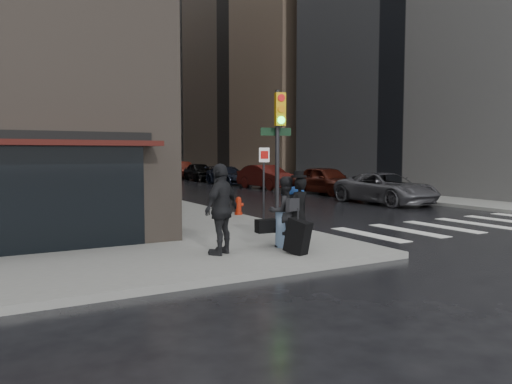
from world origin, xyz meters
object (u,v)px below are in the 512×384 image
at_px(man_jeans, 284,212).
at_px(parked_car_3, 228,175).
at_px(traffic_light, 277,141).
at_px(parked_car_2, 266,177).
at_px(parked_car_0, 386,188).
at_px(parked_car_1, 326,180).
at_px(parked_car_6, 158,169).
at_px(fire_hydrant, 238,207).
at_px(parked_car_5, 181,170).
at_px(man_overcoat, 298,217).
at_px(man_greycoat, 221,209).
at_px(parked_car_4, 199,172).

height_order(man_jeans, parked_car_3, man_jeans).
relative_size(traffic_light, parked_car_2, 0.82).
distance_m(parked_car_0, parked_car_1, 5.81).
bearing_deg(parked_car_3, parked_car_1, -89.94).
bearing_deg(parked_car_6, fire_hydrant, -99.95).
height_order(parked_car_0, parked_car_5, parked_car_5).
height_order(fire_hydrant, parked_car_3, parked_car_3).
height_order(traffic_light, parked_car_5, traffic_light).
relative_size(parked_car_0, parked_car_5, 1.10).
xyz_separation_m(man_jeans, parked_car_5, (11.20, 36.31, -0.20)).
bearing_deg(man_overcoat, parked_car_0, -159.54).
relative_size(man_greycoat, parked_car_0, 0.38).
bearing_deg(parked_car_3, parked_car_2, -92.87).
relative_size(fire_hydrant, parked_car_3, 0.14).
distance_m(parked_car_5, parked_car_6, 5.77).
distance_m(man_overcoat, parked_car_6, 43.86).
distance_m(man_overcoat, man_jeans, 0.51).
bearing_deg(parked_car_0, man_overcoat, -143.36).
distance_m(traffic_light, parked_car_0, 11.37).
relative_size(parked_car_2, parked_car_3, 1.02).
relative_size(man_overcoat, parked_car_5, 0.39).
height_order(man_jeans, parked_car_1, man_jeans).
distance_m(man_jeans, man_greycoat, 1.71).
relative_size(traffic_light, parked_car_6, 0.79).
distance_m(man_greycoat, fire_hydrant, 7.31).
xyz_separation_m(fire_hydrant, parked_car_5, (9.23, 30.10, 0.36)).
relative_size(parked_car_2, parked_car_4, 1.05).
height_order(fire_hydrant, parked_car_4, parked_car_4).
xyz_separation_m(fire_hydrant, parked_car_2, (8.78, 12.84, 0.36)).
relative_size(man_greycoat, parked_car_2, 0.42).
distance_m(traffic_light, parked_car_2, 19.88).
bearing_deg(parked_car_6, man_overcoat, -100.28).
xyz_separation_m(man_jeans, parked_car_4, (10.69, 30.56, -0.21)).
bearing_deg(parked_car_6, parked_car_4, -86.32).
relative_size(man_overcoat, parked_car_2, 0.38).
bearing_deg(parked_car_5, parked_car_1, -90.58).
bearing_deg(parked_car_5, parked_car_6, 93.81).
height_order(man_jeans, parked_car_2, man_jeans).
relative_size(parked_car_1, parked_car_6, 0.96).
bearing_deg(traffic_light, parked_car_4, 83.79).
xyz_separation_m(man_overcoat, man_jeans, (-0.08, 0.49, 0.07)).
xyz_separation_m(man_greycoat, fire_hydrant, (3.67, 6.28, -0.73)).
xyz_separation_m(fire_hydrant, parked_car_1, (9.47, 7.09, 0.39)).
height_order(parked_car_3, parked_car_5, parked_car_5).
height_order(man_overcoat, traffic_light, traffic_light).
height_order(traffic_light, parked_car_1, traffic_light).
xyz_separation_m(parked_car_3, parked_car_5, (0.56, 11.50, 0.10)).
distance_m(parked_car_1, parked_car_3, 11.53).
height_order(man_jeans, parked_car_4, man_jeans).
xyz_separation_m(man_greycoat, parked_car_6, (12.40, 42.12, -0.46)).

